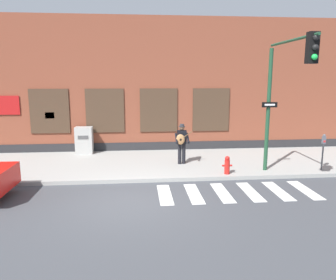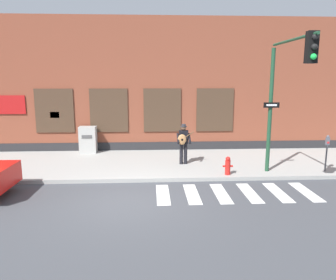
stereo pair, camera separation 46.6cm
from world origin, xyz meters
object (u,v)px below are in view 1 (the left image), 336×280
at_px(busker, 182,141).
at_px(utility_box, 84,140).
at_px(traffic_light, 285,83).
at_px(fire_hydrant, 227,165).
at_px(parking_meter, 323,146).

bearing_deg(busker, utility_box, 151.26).
bearing_deg(utility_box, traffic_light, -33.18).
height_order(busker, fire_hydrant, busker).
bearing_deg(traffic_light, busker, 141.30).
bearing_deg(parking_meter, fire_hydrant, -176.36).
height_order(parking_meter, utility_box, parking_meter).
bearing_deg(utility_box, parking_meter, -21.11).
height_order(busker, parking_meter, busker).
height_order(parking_meter, fire_hydrant, parking_meter).
distance_m(traffic_light, parking_meter, 3.56).
height_order(busker, utility_box, busker).
bearing_deg(busker, parking_meter, -14.29).
distance_m(parking_meter, fire_hydrant, 3.99).
distance_m(busker, fire_hydrant, 2.33).
bearing_deg(utility_box, busker, -28.74).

